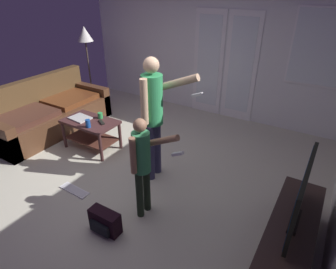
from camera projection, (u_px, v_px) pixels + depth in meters
ground_plane at (122, 175)px, 4.09m from camera, size 5.33×5.48×0.02m
wall_back_with_doors at (211, 47)px, 5.45m from camera, size 5.33×0.09×2.72m
leather_couch at (49, 114)px, 5.18m from camera, size 0.92×2.16×0.91m
coffee_table at (91, 128)px, 4.57m from camera, size 0.87×0.51×0.49m
tv_stand at (289, 239)px, 2.80m from camera, size 0.42×1.46×0.42m
flat_screen_tv at (301, 196)px, 2.55m from camera, size 0.08×0.98×0.64m
person_adult at (154, 110)px, 3.60m from camera, size 0.72×0.47×1.66m
person_child at (143, 160)px, 3.07m from camera, size 0.54×0.33×1.22m
floor_lamp at (85, 38)px, 5.85m from camera, size 0.32×0.32×1.62m
backpack at (105, 222)px, 3.11m from camera, size 0.36×0.18×0.26m
loose_keyboard at (75, 190)px, 3.76m from camera, size 0.44×0.14×0.02m
laptop_closed at (80, 118)px, 4.57m from camera, size 0.35×0.28×0.02m
cup_near_edge at (100, 115)px, 4.56m from camera, size 0.08×0.08×0.09m
cup_by_laptop at (88, 123)px, 4.27m from camera, size 0.07×0.07×0.12m
tv_remote_black at (101, 122)px, 4.43m from camera, size 0.17×0.13×0.02m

